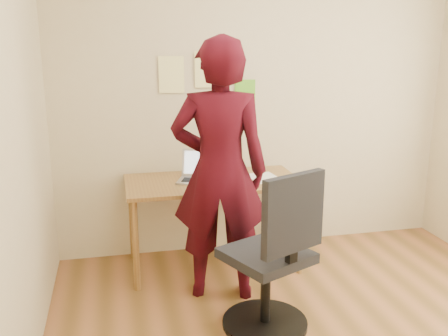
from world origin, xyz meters
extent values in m
cube|color=beige|center=(0.00, 1.77, 1.35)|extent=(3.50, 0.04, 2.70)
cube|color=olive|center=(-0.47, 1.38, 0.72)|extent=(1.40, 0.70, 0.03)
cylinder|color=olive|center=(-1.12, 1.08, 0.35)|extent=(0.05, 0.05, 0.71)
cylinder|color=olive|center=(0.18, 1.08, 0.35)|extent=(0.05, 0.05, 0.71)
cylinder|color=olive|center=(-1.12, 1.68, 0.35)|extent=(0.05, 0.05, 0.71)
cylinder|color=olive|center=(0.18, 1.68, 0.35)|extent=(0.05, 0.05, 0.71)
cube|color=#A9A9B0|center=(-0.60, 1.36, 0.75)|extent=(0.38, 0.32, 0.01)
cube|color=black|center=(-0.60, 1.36, 0.76)|extent=(0.29, 0.21, 0.00)
cube|color=#A9A9B0|center=(-0.55, 1.49, 0.86)|extent=(0.32, 0.18, 0.22)
cube|color=white|center=(-0.55, 1.49, 0.86)|extent=(0.28, 0.15, 0.18)
cube|color=white|center=(-0.05, 1.36, 0.74)|extent=(0.26, 0.35, 0.00)
cube|color=black|center=(-0.21, 1.18, 0.74)|extent=(0.09, 0.12, 0.01)
cube|color=#3F4C59|center=(-0.21, 1.18, 0.75)|extent=(0.08, 0.10, 0.00)
cube|color=#FAF096|center=(-0.75, 1.74, 1.56)|extent=(0.21, 0.00, 0.30)
cube|color=#FAF096|center=(-0.45, 1.74, 1.60)|extent=(0.21, 0.00, 0.30)
cube|color=#62BA2A|center=(-0.12, 1.74, 1.39)|extent=(0.18, 0.00, 0.24)
cube|color=black|center=(-0.33, 0.41, 0.50)|extent=(0.63, 0.63, 0.07)
cube|color=black|center=(-0.23, 0.20, 0.85)|extent=(0.44, 0.24, 0.48)
cube|color=black|center=(-0.23, 0.20, 0.60)|extent=(0.08, 0.07, 0.13)
cylinder|color=black|center=(-0.33, 0.41, 0.24)|extent=(0.07, 0.07, 0.48)
cylinder|color=black|center=(-0.33, 0.41, 0.02)|extent=(0.56, 0.56, 0.03)
imported|color=#370710|center=(-0.52, 0.90, 0.94)|extent=(0.77, 0.60, 1.88)
camera|label=1|loc=(-1.24, -2.41, 1.84)|focal=40.00mm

